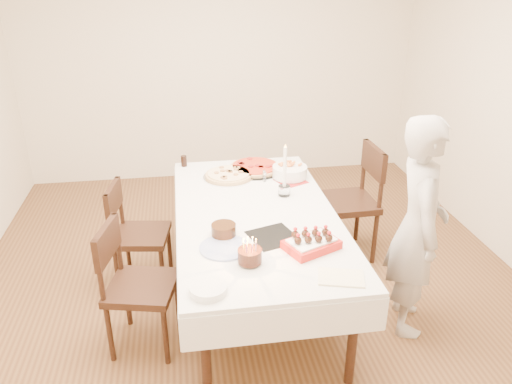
{
  "coord_description": "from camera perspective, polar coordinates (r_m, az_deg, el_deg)",
  "views": [
    {
      "loc": [
        -0.48,
        -3.25,
        2.39
      ],
      "look_at": [
        0.01,
        -0.09,
        0.91
      ],
      "focal_mm": 35.0,
      "sensor_mm": 36.0,
      "label": 1
    }
  ],
  "objects": [
    {
      "name": "floor",
      "position": [
        4.07,
        -0.36,
        -11.27
      ],
      "size": [
        5.0,
        5.0,
        0.0
      ],
      "primitive_type": "plane",
      "color": "#50301B",
      "rests_on": "ground"
    },
    {
      "name": "wall_back",
      "position": [
        5.87,
        -4.15,
        14.47
      ],
      "size": [
        4.5,
        0.04,
        2.7
      ],
      "primitive_type": "cube",
      "color": "beige",
      "rests_on": "floor"
    },
    {
      "name": "dining_table",
      "position": [
        3.79,
        0.0,
        -7.41
      ],
      "size": [
        1.8,
        2.4,
        0.75
      ],
      "primitive_type": "cube",
      "rotation": [
        0.0,
        0.0,
        -0.35
      ],
      "color": "silver",
      "rests_on": "floor"
    },
    {
      "name": "chair_right_savory",
      "position": [
        4.38,
        10.29,
        -1.18
      ],
      "size": [
        0.53,
        0.53,
        1.01
      ],
      "primitive_type": null,
      "rotation": [
        0.0,
        0.0,
        0.03
      ],
      "color": "black",
      "rests_on": "floor"
    },
    {
      "name": "chair_left_savory",
      "position": [
        4.04,
        -12.93,
        -4.86
      ],
      "size": [
        0.51,
        0.51,
        0.88
      ],
      "primitive_type": null,
      "rotation": [
        0.0,
        0.0,
        2.99
      ],
      "color": "black",
      "rests_on": "floor"
    },
    {
      "name": "chair_left_dessert",
      "position": [
        3.41,
        -12.9,
        -10.58
      ],
      "size": [
        0.56,
        0.56,
        0.91
      ],
      "primitive_type": null,
      "rotation": [
        0.0,
        0.0,
        2.91
      ],
      "color": "black",
      "rests_on": "floor"
    },
    {
      "name": "person",
      "position": [
        3.52,
        18.0,
        -3.89
      ],
      "size": [
        0.51,
        0.64,
        1.56
      ],
      "primitive_type": "imported",
      "rotation": [
        0.0,
        0.0,
        1.31
      ],
      "color": "beige",
      "rests_on": "floor"
    },
    {
      "name": "pizza_white",
      "position": [
        4.18,
        -3.15,
        1.94
      ],
      "size": [
        0.54,
        0.54,
        0.04
      ],
      "primitive_type": "cylinder",
      "rotation": [
        0.0,
        0.0,
        -0.31
      ],
      "color": "beige",
      "rests_on": "dining_table"
    },
    {
      "name": "pizza_pepperoni",
      "position": [
        4.34,
        -0.1,
        2.82
      ],
      "size": [
        0.6,
        0.6,
        0.04
      ],
      "primitive_type": "cylinder",
      "rotation": [
        0.0,
        0.0,
        -0.31
      ],
      "color": "red",
      "rests_on": "dining_table"
    },
    {
      "name": "red_placemat",
      "position": [
        4.12,
        4.02,
        1.23
      ],
      "size": [
        0.28,
        0.28,
        0.01
      ],
      "primitive_type": "cube",
      "rotation": [
        0.0,
        0.0,
        0.43
      ],
      "color": "#B21E1E",
      "rests_on": "dining_table"
    },
    {
      "name": "pasta_bowl",
      "position": [
        4.17,
        3.88,
        2.34
      ],
      "size": [
        0.32,
        0.32,
        0.09
      ],
      "primitive_type": "cylinder",
      "rotation": [
        0.0,
        0.0,
        0.13
      ],
      "color": "white",
      "rests_on": "dining_table"
    },
    {
      "name": "taper_candle",
      "position": [
        3.79,
        3.31,
        2.5
      ],
      "size": [
        0.11,
        0.11,
        0.42
      ],
      "primitive_type": "cylinder",
      "rotation": [
        0.0,
        0.0,
        -0.19
      ],
      "color": "white",
      "rests_on": "dining_table"
    },
    {
      "name": "shaker_pair",
      "position": [
        4.1,
        1.02,
        1.74
      ],
      "size": [
        0.09,
        0.09,
        0.08
      ],
      "primitive_type": null,
      "rotation": [
        0.0,
        0.0,
        0.39
      ],
      "color": "white",
      "rests_on": "dining_table"
    },
    {
      "name": "cola_glass",
      "position": [
        4.45,
        -8.24,
        3.52
      ],
      "size": [
        0.07,
        0.07,
        0.1
      ],
      "primitive_type": "cylinder",
      "rotation": [
        0.0,
        0.0,
        0.39
      ],
      "color": "black",
      "rests_on": "dining_table"
    },
    {
      "name": "layer_cake",
      "position": [
        3.29,
        -3.72,
        -4.4
      ],
      "size": [
        0.24,
        0.24,
        0.09
      ],
      "primitive_type": "cylinder",
      "rotation": [
        0.0,
        0.0,
        0.17
      ],
      "color": "#351C0D",
      "rests_on": "dining_table"
    },
    {
      "name": "cake_board",
      "position": [
        3.29,
        1.96,
        -5.16
      ],
      "size": [
        0.36,
        0.36,
        0.01
      ],
      "primitive_type": "cube",
      "rotation": [
        0.0,
        0.0,
        0.31
      ],
      "color": "black",
      "rests_on": "dining_table"
    },
    {
      "name": "birthday_cake",
      "position": [
        2.98,
        -0.72,
        -6.76
      ],
      "size": [
        0.18,
        0.18,
        0.15
      ],
      "primitive_type": "cylinder",
      "rotation": [
        0.0,
        0.0,
        -0.25
      ],
      "color": "#3E1B11",
      "rests_on": "dining_table"
    },
    {
      "name": "strawberry_box",
      "position": [
        3.16,
        6.36,
        -5.81
      ],
      "size": [
        0.39,
        0.33,
        0.08
      ],
      "primitive_type": null,
      "rotation": [
        0.0,
        0.0,
        0.41
      ],
      "color": "red",
      "rests_on": "dining_table"
    },
    {
      "name": "box_lid",
      "position": [
        2.93,
        9.69,
        -9.69
      ],
      "size": [
        0.3,
        0.24,
        0.02
      ],
      "primitive_type": "cube",
      "rotation": [
        0.0,
        0.0,
        -0.27
      ],
      "color": "beige",
      "rests_on": "dining_table"
    },
    {
      "name": "plate_stack",
      "position": [
        2.78,
        -5.47,
        -10.96
      ],
      "size": [
        0.22,
        0.22,
        0.04
      ],
      "primitive_type": "cylinder",
      "rotation": [
        0.0,
        0.0,
        0.06
      ],
      "color": "white",
      "rests_on": "dining_table"
    },
    {
      "name": "china_plate",
      "position": [
        3.17,
        -3.61,
        -6.35
      ],
      "size": [
        0.4,
        0.4,
        0.01
      ],
      "primitive_type": "cylinder",
      "rotation": [
        0.0,
        0.0,
        0.3
      ],
      "color": "white",
      "rests_on": "dining_table"
    }
  ]
}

